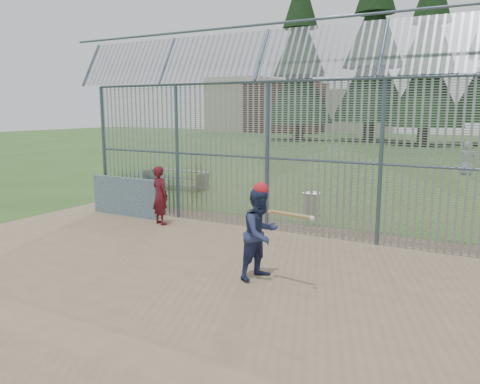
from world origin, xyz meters
The scene contains 12 objects.
ground centered at (0.00, 0.00, 0.00)m, with size 120.00×120.00×0.00m, color #2D511E.
dirt_infield centered at (0.00, -0.50, 0.01)m, with size 14.00×10.00×0.02m, color #756047.
dugout_wall centered at (-4.60, 2.90, 0.62)m, with size 2.50×0.12×1.20m, color #38566B.
batter centered at (1.54, 0.06, 0.91)m, with size 0.87×0.68×1.78m, color navy.
onlooker centered at (-2.94, 2.56, 0.86)m, with size 0.61×0.40×1.69m, color maroon.
bg_kid_standing centered at (4.03, 18.25, 0.86)m, with size 0.84×0.55×1.72m, color gray.
batting_gear centered at (1.67, 0.03, 1.71)m, with size 1.36×0.54×0.57m.
trash_can centered at (0.47, 5.70, 0.38)m, with size 0.56×0.56×0.82m.
bleacher centered at (-6.47, 7.93, 0.41)m, with size 3.00×0.95×0.72m.
backstop_fence centered at (1.81, 3.43, 2.36)m, with size 20.09×0.81×5.30m.
conifer_row centered at (1.93, 41.51, 10.83)m, with size 38.48×12.26×20.20m.
distant_buildings centered at (-23.18, 56.49, 3.60)m, with size 26.50×10.50×8.00m.
Camera 1 is at (5.47, -7.79, 3.29)m, focal length 35.00 mm.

